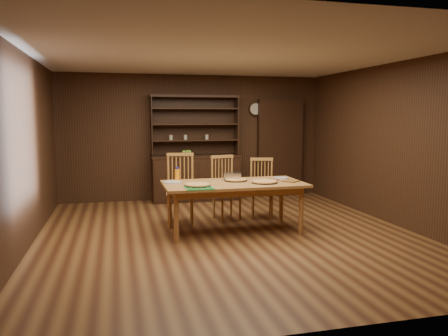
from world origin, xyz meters
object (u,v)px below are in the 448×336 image
object	(u,v)px
chair_center	(225,185)
chair_right	(262,186)
china_hutch	(196,172)
dining_table	(234,187)
chair_left	(181,186)
juice_bottle	(177,175)

from	to	relation	value
chair_center	chair_right	xyz separation A→B (m)	(0.67, -0.00, -0.03)
china_hutch	chair_right	distance (m)	1.92
dining_table	chair_left	xyz separation A→B (m)	(-0.69, 0.81, -0.07)
dining_table	chair_left	distance (m)	1.06
juice_bottle	dining_table	bearing A→B (deg)	-24.38
chair_center	dining_table	bearing A→B (deg)	-108.33
chair_center	chair_left	bearing A→B (deg)	170.68
china_hutch	dining_table	bearing A→B (deg)	-87.35
china_hutch	juice_bottle	distance (m)	2.32
china_hutch	chair_right	size ratio (longest dim) A/B	2.13
dining_table	chair_right	size ratio (longest dim) A/B	2.07
chair_center	juice_bottle	distance (m)	1.05
dining_table	chair_center	distance (m)	0.87
chair_center	chair_right	world-z (taller)	chair_center
china_hutch	chair_right	xyz separation A→B (m)	(0.86, -1.71, -0.06)
china_hutch	chair_center	size ratio (longest dim) A/B	2.01
dining_table	chair_left	world-z (taller)	chair_left
dining_table	chair_center	size ratio (longest dim) A/B	1.95
chair_left	juice_bottle	distance (m)	0.52
chair_right	juice_bottle	distance (m)	1.65
chair_right	china_hutch	bearing A→B (deg)	131.17
china_hutch	dining_table	size ratio (longest dim) A/B	1.03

